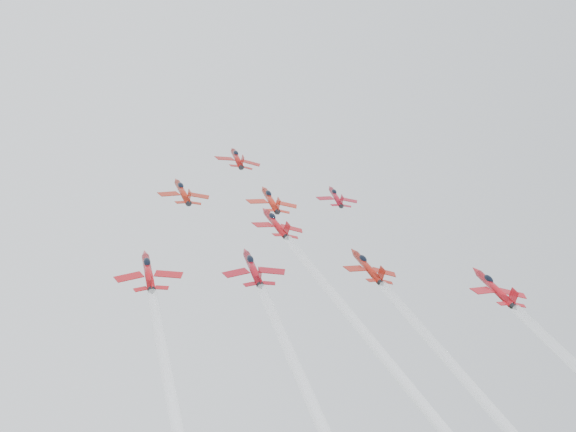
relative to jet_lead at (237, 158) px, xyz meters
name	(u,v)px	position (x,y,z in m)	size (l,w,h in m)	color
jet_lead	(237,158)	(0.00, 0.00, 0.00)	(9.89, 12.40, 8.75)	maroon
jet_row2_left	(183,192)	(-14.78, -18.01, -12.15)	(9.52, 11.93, 8.43)	#9D1E0E
jet_row2_center	(270,200)	(1.52, -18.77, -12.66)	(9.83, 12.33, 8.70)	#AE1F10
jet_row2_right	(336,197)	(15.97, -15.30, -10.33)	(8.37, 10.50, 7.41)	maroon
jet_center	(371,378)	(-0.38, -66.16, -44.70)	(9.53, 86.56, 58.95)	#A30F15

